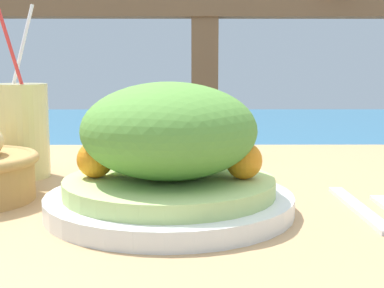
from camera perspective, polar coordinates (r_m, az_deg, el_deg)
patio_table at (r=0.74m, az=3.03°, el=-14.17°), size 0.92×0.75×0.76m
railing_fence at (r=1.45m, az=1.32°, el=2.60°), size 2.80×0.08×1.13m
sea_backdrop at (r=4.00m, az=0.27°, el=-1.68°), size 12.00×4.00×0.41m
salad_plate at (r=0.58m, az=-2.45°, el=-1.34°), size 0.27×0.27×0.14m
drink_glass at (r=0.80m, az=-17.83°, el=1.42°), size 0.08×0.08×0.25m
fork at (r=0.62m, az=17.34°, el=-6.54°), size 0.02×0.18×0.00m
orange_near_basket at (r=0.91m, az=3.38°, el=0.89°), size 0.08×0.08×0.08m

